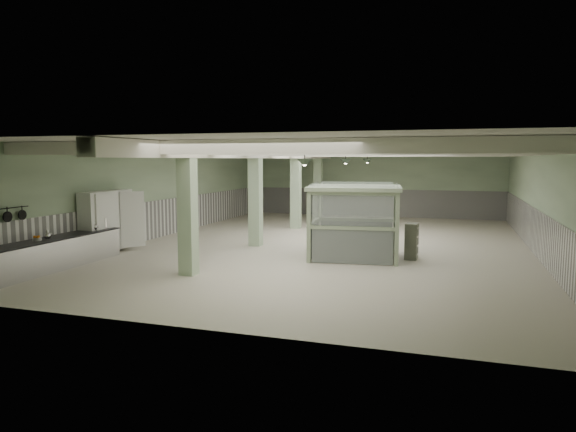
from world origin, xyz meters
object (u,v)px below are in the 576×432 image
(guard_booth, at_px, (355,208))
(filing_cabinet, at_px, (412,241))
(walkin_cooler, at_px, (108,224))
(prep_counter, at_px, (53,253))

(guard_booth, relative_size, filing_cabinet, 2.77)
(filing_cabinet, bearing_deg, walkin_cooler, -163.53)
(walkin_cooler, bearing_deg, filing_cabinet, 12.17)
(walkin_cooler, height_order, filing_cabinet, walkin_cooler)
(prep_counter, xyz_separation_m, filing_cabinet, (9.67, 4.70, 0.11))
(prep_counter, bearing_deg, filing_cabinet, 25.95)
(filing_cabinet, bearing_deg, guard_booth, -165.71)
(prep_counter, xyz_separation_m, guard_booth, (7.90, 4.39, 1.14))
(guard_booth, bearing_deg, prep_counter, -158.18)
(prep_counter, distance_m, filing_cabinet, 10.75)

